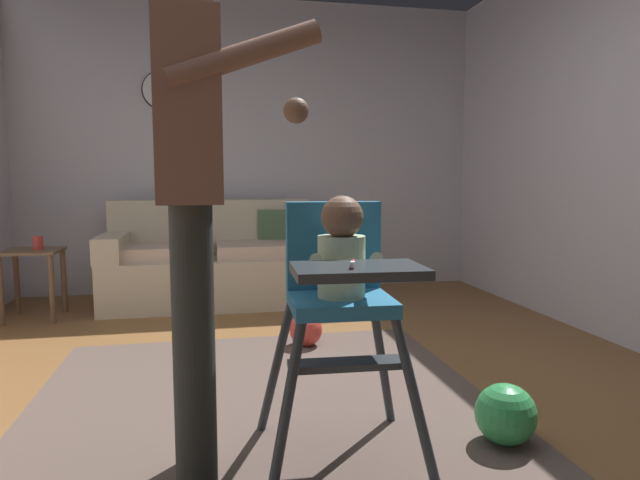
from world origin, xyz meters
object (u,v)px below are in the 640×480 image
object	(u,v)px
toy_ball_second	(306,330)
wall_clock	(162,90)
couch	(214,263)
side_table	(33,268)
sippy_cup	(38,243)
adult_standing	(192,195)
high_chair	(340,277)
toy_ball	(506,414)

from	to	relation	value
toy_ball_second	wall_clock	distance (m)	2.73
couch	side_table	world-z (taller)	couch
toy_ball_second	sippy_cup	bearing A→B (deg)	149.50
adult_standing	wall_clock	bearing A→B (deg)	94.06
toy_ball_second	wall_clock	xyz separation A→B (m)	(-0.97, 1.88, 1.73)
high_chair	toy_ball_second	world-z (taller)	high_chair
high_chair	adult_standing	bearing A→B (deg)	-85.65
couch	high_chair	distance (m)	2.86
sippy_cup	couch	bearing A→B (deg)	14.26
toy_ball	side_table	size ratio (longest dim) A/B	0.46
adult_standing	wall_clock	distance (m)	3.42
sippy_cup	wall_clock	distance (m)	1.72
toy_ball_second	couch	bearing A→B (deg)	111.41
couch	high_chair	xyz separation A→B (m)	(0.44, -2.80, 0.35)
couch	adult_standing	bearing A→B (deg)	-1.60
high_chair	sippy_cup	xyz separation A→B (m)	(-1.72, 2.48, -0.12)
sippy_cup	side_table	bearing A→B (deg)	-180.00
toy_ball_second	wall_clock	size ratio (longest dim) A/B	0.60
toy_ball_second	side_table	distance (m)	2.18
couch	wall_clock	xyz separation A→B (m)	(-0.42, 0.48, 1.50)
adult_standing	wall_clock	size ratio (longest dim) A/B	5.00
high_chair	side_table	distance (m)	3.06
toy_ball	sippy_cup	bearing A→B (deg)	133.70
couch	side_table	distance (m)	1.37
side_table	sippy_cup	world-z (taller)	sippy_cup
adult_standing	side_table	world-z (taller)	adult_standing
adult_standing	toy_ball	size ratio (longest dim) A/B	7.24
couch	toy_ball_second	distance (m)	1.53
adult_standing	toy_ball_second	distance (m)	1.78
couch	side_table	size ratio (longest dim) A/B	3.39
adult_standing	high_chair	bearing A→B (deg)	-0.18
sippy_cup	wall_clock	bearing A→B (deg)	43.03
wall_clock	side_table	bearing A→B (deg)	-138.46
high_chair	couch	bearing A→B (deg)	-168.53
high_chair	sippy_cup	world-z (taller)	high_chair
couch	side_table	xyz separation A→B (m)	(-1.33, -0.33, 0.05)
toy_ball_second	wall_clock	bearing A→B (deg)	117.33
toy_ball	toy_ball_second	size ratio (longest dim) A/B	1.16
side_table	toy_ball	bearing A→B (deg)	-45.76
couch	sippy_cup	xyz separation A→B (m)	(-1.28, -0.33, 0.24)
side_table	adult_standing	bearing A→B (deg)	-63.39
sippy_cup	adult_standing	bearing A→B (deg)	-64.24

